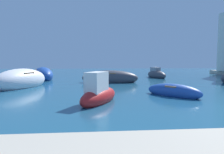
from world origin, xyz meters
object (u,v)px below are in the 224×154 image
(moored_boat_0, at_px, (99,94))
(moored_boat_1, at_px, (110,78))
(moored_boat_4, at_px, (43,75))
(moored_boat_5, at_px, (156,74))
(moored_boat_8, at_px, (21,81))
(moored_boat_3, at_px, (173,92))

(moored_boat_0, bearing_deg, moored_boat_1, 19.26)
(moored_boat_4, bearing_deg, moored_boat_1, -140.88)
(moored_boat_0, relative_size, moored_boat_5, 0.88)
(moored_boat_1, distance_m, moored_boat_8, 7.10)
(moored_boat_1, relative_size, moored_boat_8, 0.99)
(moored_boat_4, height_order, moored_boat_5, moored_boat_4)
(moored_boat_5, bearing_deg, moored_boat_4, -98.03)
(moored_boat_0, relative_size, moored_boat_4, 0.65)
(moored_boat_4, height_order, moored_boat_8, moored_boat_8)
(moored_boat_0, bearing_deg, moored_boat_3, -44.86)
(moored_boat_3, xyz_separation_m, moored_boat_8, (-9.58, 4.29, 0.24))
(moored_boat_4, bearing_deg, moored_boat_5, -108.71)
(moored_boat_0, bearing_deg, moored_boat_8, 71.29)
(moored_boat_4, distance_m, moored_boat_8, 6.10)
(moored_boat_0, distance_m, moored_boat_5, 14.26)
(moored_boat_0, height_order, moored_boat_3, moored_boat_0)
(moored_boat_0, xyz_separation_m, moored_boat_4, (-5.51, 11.73, 0.05))
(moored_boat_3, bearing_deg, moored_boat_4, -178.57)
(moored_boat_4, relative_size, moored_boat_5, 1.35)
(moored_boat_8, bearing_deg, moored_boat_0, -112.96)
(moored_boat_1, distance_m, moored_boat_3, 7.49)
(moored_boat_0, distance_m, moored_boat_1, 8.29)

